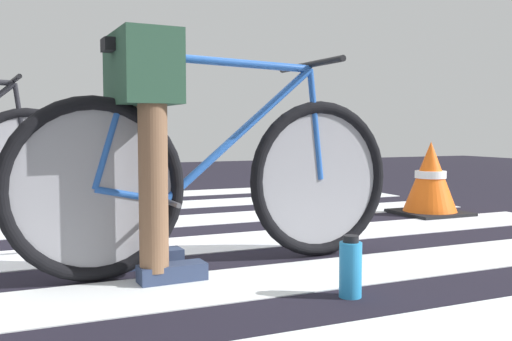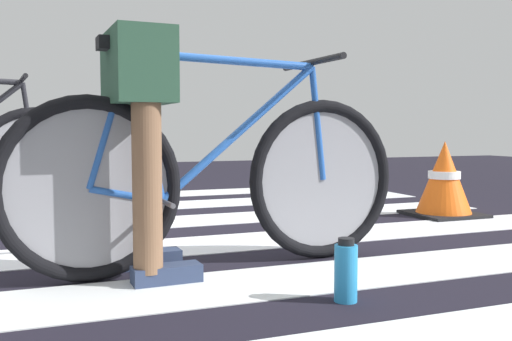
{
  "view_description": "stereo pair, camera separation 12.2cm",
  "coord_description": "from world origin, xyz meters",
  "px_view_note": "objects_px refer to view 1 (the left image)",
  "views": [
    {
      "loc": [
        -0.56,
        -2.93,
        0.6
      ],
      "look_at": [
        0.46,
        -0.63,
        0.42
      ],
      "focal_mm": 39.94,
      "sensor_mm": 36.0,
      "label": 1
    },
    {
      "loc": [
        -0.43,
        -2.93,
        0.6
      ],
      "look_at": [
        0.46,
        -0.63,
        0.42
      ],
      "focal_mm": 39.94,
      "sensor_mm": 36.0,
      "label": 2
    }
  ],
  "objects_px": {
    "water_bottle": "(350,268)",
    "bicycle_1_of_2": "(217,177)",
    "cyclist_1_of_2": "(144,120)",
    "traffic_cone": "(430,180)"
  },
  "relations": [
    {
      "from": "cyclist_1_of_2",
      "to": "bicycle_1_of_2",
      "type": "bearing_deg",
      "value": -0.0
    },
    {
      "from": "cyclist_1_of_2",
      "to": "water_bottle",
      "type": "distance_m",
      "value": 0.98
    },
    {
      "from": "water_bottle",
      "to": "traffic_cone",
      "type": "xyz_separation_m",
      "value": [
        1.58,
        1.43,
        0.14
      ]
    },
    {
      "from": "traffic_cone",
      "to": "bicycle_1_of_2",
      "type": "bearing_deg",
      "value": -155.79
    },
    {
      "from": "water_bottle",
      "to": "bicycle_1_of_2",
      "type": "bearing_deg",
      "value": 115.18
    },
    {
      "from": "bicycle_1_of_2",
      "to": "cyclist_1_of_2",
      "type": "xyz_separation_m",
      "value": [
        -0.31,
        -0.01,
        0.24
      ]
    },
    {
      "from": "traffic_cone",
      "to": "water_bottle",
      "type": "bearing_deg",
      "value": -137.91
    },
    {
      "from": "bicycle_1_of_2",
      "to": "water_bottle",
      "type": "bearing_deg",
      "value": -67.26
    },
    {
      "from": "bicycle_1_of_2",
      "to": "cyclist_1_of_2",
      "type": "relative_size",
      "value": 1.81
    },
    {
      "from": "bicycle_1_of_2",
      "to": "water_bottle",
      "type": "relative_size",
      "value": 7.97
    }
  ]
}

